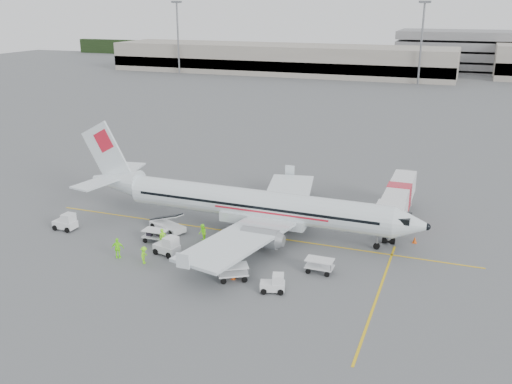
% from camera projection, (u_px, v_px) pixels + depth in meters
% --- Properties ---
extents(ground, '(360.00, 360.00, 0.00)m').
position_uv_depth(ground, '(249.00, 234.00, 56.63)').
color(ground, '#56595B').
extents(stripe_lead, '(44.00, 0.20, 0.01)m').
position_uv_depth(stripe_lead, '(249.00, 234.00, 56.63)').
color(stripe_lead, yellow).
rests_on(stripe_lead, ground).
extents(stripe_cross, '(0.20, 20.00, 0.01)m').
position_uv_depth(stripe_cross, '(378.00, 295.00, 44.86)').
color(stripe_cross, yellow).
rests_on(stripe_cross, ground).
extents(terminal_west, '(110.00, 22.00, 9.00)m').
position_uv_depth(terminal_west, '(279.00, 59.00, 183.99)').
color(terminal_west, gray).
rests_on(terminal_west, ground).
extents(parking_garage, '(62.00, 24.00, 14.00)m').
position_uv_depth(parking_garage, '(494.00, 50.00, 188.21)').
color(parking_garage, slate).
rests_on(parking_garage, ground).
extents(treeline, '(300.00, 3.00, 6.00)m').
position_uv_depth(treeline, '(420.00, 56.00, 211.12)').
color(treeline, black).
rests_on(treeline, ground).
extents(mast_west, '(3.20, 1.20, 22.00)m').
position_uv_depth(mast_west, '(178.00, 38.00, 181.26)').
color(mast_west, slate).
rests_on(mast_west, ground).
extents(mast_center, '(3.20, 1.20, 22.00)m').
position_uv_depth(mast_center, '(421.00, 44.00, 156.29)').
color(mast_center, slate).
rests_on(mast_center, ground).
extents(aircraft, '(35.82, 28.23, 9.79)m').
position_uv_depth(aircraft, '(257.00, 185.00, 55.76)').
color(aircraft, white).
rests_on(aircraft, ground).
extents(jet_bridge, '(3.02, 15.87, 4.16)m').
position_uv_depth(jet_bridge, '(398.00, 204.00, 58.87)').
color(jet_bridge, silver).
rests_on(jet_bridge, ground).
extents(belt_loader, '(5.56, 3.83, 2.82)m').
position_uv_depth(belt_loader, '(167.00, 218.00, 56.94)').
color(belt_loader, silver).
rests_on(belt_loader, ground).
extents(tug_fore, '(2.19, 1.62, 1.51)m').
position_uv_depth(tug_fore, '(272.00, 283.00, 45.18)').
color(tug_fore, silver).
rests_on(tug_fore, ground).
extents(tug_mid, '(2.54, 1.80, 1.78)m').
position_uv_depth(tug_mid, '(167.00, 245.00, 51.88)').
color(tug_mid, silver).
rests_on(tug_mid, ground).
extents(tug_aft, '(2.32, 1.38, 1.76)m').
position_uv_depth(tug_aft, '(65.00, 221.00, 57.54)').
color(tug_aft, silver).
rests_on(tug_aft, ground).
extents(cart_loaded_a, '(2.89, 2.40, 1.31)m').
position_uv_depth(cart_loaded_a, '(221.00, 250.00, 51.47)').
color(cart_loaded_a, silver).
rests_on(cart_loaded_a, ground).
extents(cart_loaded_b, '(2.34, 1.40, 1.21)m').
position_uv_depth(cart_loaded_b, '(155.00, 236.00, 54.70)').
color(cart_loaded_b, silver).
rests_on(cart_loaded_b, ground).
extents(cart_empty_a, '(2.90, 2.54, 1.30)m').
position_uv_depth(cart_empty_a, '(233.00, 272.00, 47.16)').
color(cart_empty_a, silver).
rests_on(cart_empty_a, ground).
extents(cart_empty_b, '(2.37, 1.41, 1.23)m').
position_uv_depth(cart_empty_b, '(319.00, 266.00, 48.44)').
color(cart_empty_b, silver).
rests_on(cart_empty_b, ground).
extents(cone_nose, '(0.42, 0.42, 0.68)m').
position_uv_depth(cone_nose, '(415.00, 240.00, 54.48)').
color(cone_nose, '#EC5511').
rests_on(cone_nose, ground).
extents(cone_port, '(0.43, 0.43, 0.71)m').
position_uv_depth(cone_port, '(296.00, 189.00, 69.25)').
color(cone_port, '#EC5511').
rests_on(cone_port, ground).
extents(cone_stbd, '(0.34, 0.34, 0.55)m').
position_uv_depth(cone_stbd, '(233.00, 276.00, 47.34)').
color(cone_stbd, '#EC5511').
rests_on(cone_stbd, ground).
extents(crew_a, '(0.78, 0.82, 1.89)m').
position_uv_depth(crew_a, '(163.00, 238.00, 53.24)').
color(crew_a, '#79E816').
rests_on(crew_a, ground).
extents(crew_b, '(1.05, 1.10, 1.79)m').
position_uv_depth(crew_b, '(203.00, 233.00, 54.56)').
color(crew_b, '#79E816').
rests_on(crew_b, ground).
extents(crew_c, '(0.76, 1.11, 1.59)m').
position_uv_depth(crew_c, '(144.00, 255.00, 50.06)').
color(crew_c, '#79E816').
rests_on(crew_c, ground).
extents(crew_d, '(1.22, 0.80, 1.92)m').
position_uv_depth(crew_d, '(118.00, 248.00, 51.05)').
color(crew_d, '#79E816').
rests_on(crew_d, ground).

